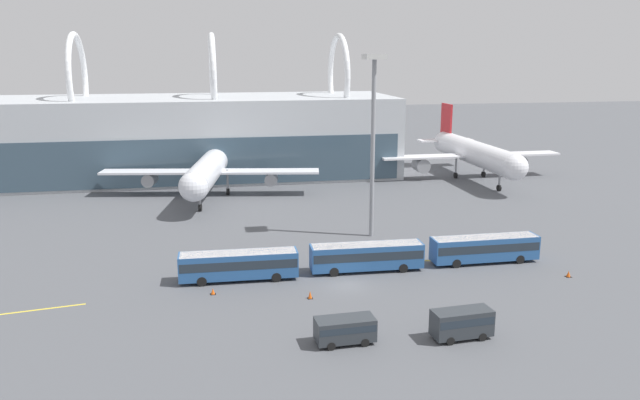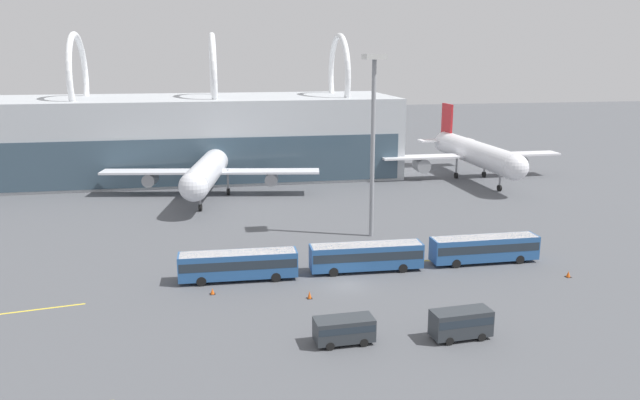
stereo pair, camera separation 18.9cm
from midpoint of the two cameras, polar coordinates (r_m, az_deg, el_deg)
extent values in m
plane|color=#515459|center=(64.61, 2.51, -7.78)|extent=(440.00, 440.00, 0.00)
cube|color=#B2B7BC|center=(127.95, -26.19, 4.88)|extent=(142.06, 25.18, 15.11)
torus|color=white|center=(124.32, -21.21, 10.29)|extent=(1.10, 16.86, 16.86)
torus|color=white|center=(122.36, -9.68, 10.95)|extent=(1.10, 16.86, 16.86)
torus|color=white|center=(125.24, 1.79, 11.18)|extent=(1.10, 16.86, 16.86)
cylinder|color=silver|center=(103.86, -10.07, 2.81)|extent=(8.94, 28.61, 4.32)
sphere|color=silver|center=(90.18, -11.43, 1.18)|extent=(4.24, 4.24, 4.24)
cone|color=silver|center=(117.65, -9.02, 4.07)|extent=(5.08, 6.80, 4.11)
cube|color=silver|center=(105.67, -9.91, 2.58)|extent=(36.37, 9.87, 0.35)
cylinder|color=gray|center=(104.84, -4.39, 1.92)|extent=(2.66, 3.66, 2.13)
cylinder|color=gray|center=(107.94, -15.21, 1.82)|extent=(2.66, 3.66, 2.13)
cube|color=orange|center=(116.36, -9.15, 6.15)|extent=(1.26, 5.26, 7.52)
cube|color=silver|center=(116.91, -9.08, 4.22)|extent=(11.61, 5.01, 0.28)
cylinder|color=gray|center=(95.14, -10.88, 0.41)|extent=(0.36, 0.36, 3.74)
cylinder|color=black|center=(95.57, -10.83, -0.68)|extent=(0.63, 1.16, 1.10)
cylinder|color=gray|center=(105.57, -8.37, 1.77)|extent=(0.36, 0.36, 3.74)
cylinder|color=black|center=(105.95, -8.33, 0.78)|extent=(0.63, 1.16, 1.10)
cylinder|color=gray|center=(106.43, -11.37, 1.74)|extent=(0.36, 0.36, 3.74)
cylinder|color=black|center=(106.81, -11.33, 0.76)|extent=(0.63, 1.16, 1.10)
cylinder|color=white|center=(120.22, 14.08, 4.20)|extent=(4.42, 30.71, 4.39)
sphere|color=white|center=(106.66, 17.49, 2.87)|extent=(4.30, 4.30, 4.30)
cone|color=white|center=(134.16, 11.37, 5.24)|extent=(4.18, 6.74, 4.17)
cube|color=white|center=(122.01, 13.70, 3.98)|extent=(35.17, 3.82, 0.35)
cylinder|color=gray|center=(126.61, 17.73, 3.33)|extent=(2.66, 3.30, 2.65)
cylinder|color=gray|center=(118.58, 9.31, 3.15)|extent=(2.66, 3.30, 2.65)
cube|color=red|center=(132.95, 11.57, 7.04)|extent=(0.41, 5.13, 7.33)
cube|color=white|center=(133.41, 11.49, 5.38)|extent=(11.41, 3.21, 0.28)
cylinder|color=gray|center=(111.51, 16.19, 2.09)|extent=(0.36, 0.36, 4.09)
cylinder|color=black|center=(111.90, 16.13, 1.06)|extent=(0.45, 1.10, 1.10)
cylinder|color=gray|center=(123.48, 14.86, 3.21)|extent=(0.36, 0.36, 4.09)
cylinder|color=black|center=(123.84, 14.81, 2.28)|extent=(0.45, 1.10, 1.10)
cylinder|color=gray|center=(121.15, 12.42, 3.16)|extent=(0.36, 0.36, 4.09)
cylinder|color=black|center=(121.52, 12.37, 2.21)|extent=(0.45, 1.10, 1.10)
cube|color=#285693|center=(65.93, -7.40, -5.87)|extent=(12.37, 2.85, 2.66)
cube|color=#232D38|center=(65.84, -7.41, -5.65)|extent=(12.12, 2.87, 0.93)
cube|color=silver|center=(65.53, -7.43, -4.82)|extent=(12.00, 2.76, 0.12)
cylinder|color=black|center=(67.63, -4.15, -6.38)|extent=(1.01, 0.32, 1.00)
cylinder|color=black|center=(65.43, -3.97, -7.06)|extent=(1.01, 0.32, 1.00)
cylinder|color=black|center=(67.45, -10.67, -6.63)|extent=(1.01, 0.32, 1.00)
cylinder|color=black|center=(65.25, -10.71, -7.33)|extent=(1.01, 0.32, 1.00)
cube|color=#285693|center=(68.25, 4.33, -5.13)|extent=(12.38, 2.89, 2.66)
cube|color=#232D38|center=(68.17, 4.34, -4.91)|extent=(12.13, 2.91, 0.93)
cube|color=silver|center=(67.86, 4.35, -4.11)|extent=(12.00, 2.80, 0.12)
cylinder|color=black|center=(70.65, 7.12, -5.58)|extent=(1.01, 0.33, 1.00)
cylinder|color=black|center=(68.52, 7.67, -6.20)|extent=(1.01, 0.33, 1.00)
cylinder|color=black|center=(68.99, 0.99, -5.94)|extent=(1.01, 0.33, 1.00)
cylinder|color=black|center=(66.81, 1.34, -6.59)|extent=(1.01, 0.33, 1.00)
cube|color=#285693|center=(73.16, 14.87, -4.28)|extent=(12.31, 2.56, 2.66)
cube|color=#232D38|center=(73.08, 14.88, -4.08)|extent=(12.07, 2.59, 0.93)
cube|color=silver|center=(72.80, 14.93, -3.32)|extent=(11.94, 2.48, 0.12)
cylinder|color=black|center=(76.19, 17.04, -4.67)|extent=(1.00, 0.30, 1.00)
cylinder|color=black|center=(74.23, 17.87, -5.20)|extent=(1.00, 0.30, 1.00)
cylinder|color=black|center=(73.03, 11.70, -5.13)|extent=(1.00, 0.30, 1.00)
cylinder|color=black|center=(70.98, 12.42, -5.70)|extent=(1.00, 0.30, 1.00)
cube|color=#2D3338|center=(52.03, 2.31, -11.70)|extent=(4.97, 2.36, 1.88)
cube|color=#232D38|center=(51.91, 2.32, -11.40)|extent=(4.82, 2.37, 0.56)
cylinder|color=black|center=(53.65, 3.50, -11.96)|extent=(0.71, 0.25, 0.70)
cylinder|color=black|center=(51.91, 4.15, -12.88)|extent=(0.71, 0.25, 0.70)
cylinder|color=black|center=(52.97, 0.50, -12.28)|extent=(0.71, 0.25, 0.70)
cylinder|color=black|center=(51.21, 1.05, -13.23)|extent=(0.71, 0.25, 0.70)
cube|color=#2D3338|center=(54.03, 12.86, -10.88)|extent=(5.17, 2.38, 2.19)
cube|color=#232D38|center=(53.89, 12.88, -10.54)|extent=(5.02, 2.39, 0.66)
cylinder|color=black|center=(55.86, 13.70, -11.27)|extent=(0.71, 0.27, 0.70)
cylinder|color=black|center=(54.37, 14.66, -12.03)|extent=(0.71, 0.27, 0.70)
cylinder|color=black|center=(54.60, 10.95, -11.72)|extent=(0.71, 0.27, 0.70)
cylinder|color=black|center=(53.08, 11.85, -12.52)|extent=(0.71, 0.27, 0.70)
cylinder|color=gray|center=(79.22, 4.90, 4.56)|extent=(0.55, 0.55, 22.54)
cube|color=silver|center=(78.32, 5.07, 12.93)|extent=(2.63, 2.63, 0.66)
cube|color=yellow|center=(64.39, -25.00, -9.15)|extent=(9.74, 1.78, 0.01)
cube|color=yellow|center=(73.09, 10.85, -5.48)|extent=(7.48, 1.80, 0.01)
cube|color=black|center=(63.15, -9.71, -8.47)|extent=(0.55, 0.55, 0.02)
cone|color=#EA5914|center=(63.04, -9.72, -8.22)|extent=(0.41, 0.41, 0.58)
cube|color=black|center=(71.85, 21.80, -6.55)|extent=(0.59, 0.59, 0.02)
cone|color=#EA5914|center=(71.74, 21.83, -6.30)|extent=(0.44, 0.44, 0.64)
cube|color=black|center=(61.25, -0.88, -8.97)|extent=(0.52, 0.52, 0.02)
cone|color=#EA5914|center=(61.11, -0.88, -8.65)|extent=(0.39, 0.39, 0.73)
camera|label=1|loc=(0.09, -89.94, 0.02)|focal=35.00mm
camera|label=2|loc=(0.09, 90.06, -0.02)|focal=35.00mm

